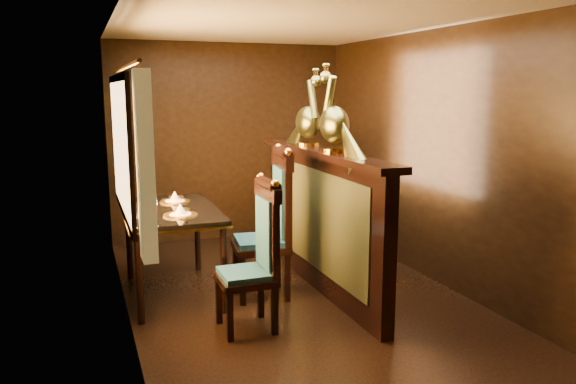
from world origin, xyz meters
name	(u,v)px	position (x,y,z in m)	size (l,w,h in m)	color
ground	(300,302)	(0.00, 0.00, 0.00)	(5.00, 5.00, 0.00)	black
room_shell	(291,129)	(-0.09, 0.02, 1.58)	(3.04, 5.04, 2.52)	black
partition	(320,216)	(0.32, 0.30, 0.71)	(0.26, 2.70, 1.36)	black
dining_table	(170,216)	(-1.05, 0.64, 0.75)	(0.87, 1.41, 1.03)	black
chair_left	(259,250)	(-0.51, -0.38, 0.65)	(0.44, 0.50, 1.25)	black
chair_right	(274,218)	(-0.15, 0.28, 0.74)	(0.57, 0.59, 1.41)	black
peacock_left	(335,108)	(0.33, 0.02, 1.76)	(0.25, 0.66, 0.79)	#17452F
peacock_right	(308,108)	(0.33, 0.62, 1.74)	(0.24, 0.63, 0.75)	#17452F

